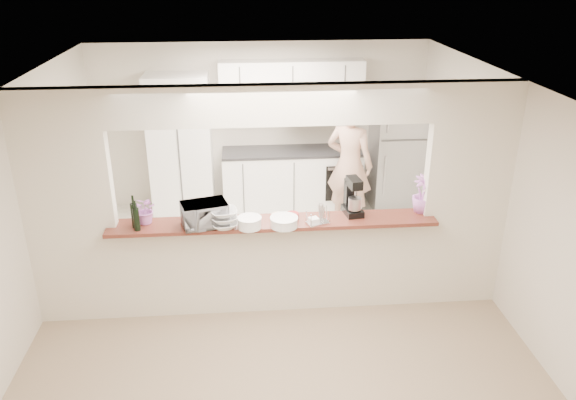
{
  "coord_description": "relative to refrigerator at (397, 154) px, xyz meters",
  "views": [
    {
      "loc": [
        -0.29,
        -5.3,
        3.6
      ],
      "look_at": [
        0.18,
        0.3,
        1.17
      ],
      "focal_mm": 35.0,
      "sensor_mm": 36.0,
      "label": 1
    }
  ],
  "objects": [
    {
      "name": "plate_stack_b",
      "position": [
        -1.95,
        -2.84,
        0.29
      ],
      "size": [
        0.29,
        0.29,
        0.1
      ],
      "color": "white",
      "rests_on": "bar_counter"
    },
    {
      "name": "flower_right",
      "position": [
        -0.45,
        -2.6,
        0.44
      ],
      "size": [
        0.27,
        0.27,
        0.41
      ],
      "primitive_type": "imported",
      "rotation": [
        0.0,
        0.0,
        0.18
      ],
      "color": "#C671D2",
      "rests_on": "bar_counter"
    },
    {
      "name": "wine_bottle_a",
      "position": [
        -3.42,
        -2.8,
        0.36
      ],
      "size": [
        0.06,
        0.06,
        0.32
      ],
      "color": "black",
      "rests_on": "bar_counter"
    },
    {
      "name": "partition",
      "position": [
        -2.05,
        -2.65,
        0.63
      ],
      "size": [
        5.0,
        0.15,
        2.5
      ],
      "color": "silver",
      "rests_on": "floor"
    },
    {
      "name": "flower_left",
      "position": [
        -3.35,
        -2.64,
        0.39
      ],
      "size": [
        0.34,
        0.32,
        0.3
      ],
      "primitive_type": "imported",
      "rotation": [
        0.0,
        0.0,
        -0.41
      ],
      "color": "#DA73CD",
      "rests_on": "bar_counter"
    },
    {
      "name": "refrigerator",
      "position": [
        0.0,
        0.0,
        0.0
      ],
      "size": [
        0.75,
        0.7,
        1.7
      ],
      "primitive_type": "cube",
      "color": "#A3A3A7",
      "rests_on": "floor"
    },
    {
      "name": "red_bowl",
      "position": [
        -1.85,
        -2.67,
        0.27
      ],
      "size": [
        0.14,
        0.14,
        0.06
      ],
      "primitive_type": "cylinder",
      "color": "maroon",
      "rests_on": "bar_counter"
    },
    {
      "name": "utensil_caddy",
      "position": [
        -1.6,
        -2.8,
        0.33
      ],
      "size": [
        0.25,
        0.2,
        0.21
      ],
      "color": "silver",
      "rests_on": "bar_counter"
    },
    {
      "name": "bar_counter",
      "position": [
        -2.05,
        -2.65,
        -0.27
      ],
      "size": [
        3.4,
        0.38,
        1.09
      ],
      "color": "silver",
      "rests_on": "floor"
    },
    {
      "name": "tan_bowl",
      "position": [
        -2.0,
        -2.68,
        0.27
      ],
      "size": [
        0.14,
        0.14,
        0.06
      ],
      "primitive_type": "cylinder",
      "color": "#CFB292",
      "rests_on": "bar_counter"
    },
    {
      "name": "kitchen_cabinets",
      "position": [
        -2.24,
        0.07,
        0.12
      ],
      "size": [
        3.15,
        0.62,
        2.25
      ],
      "color": "white",
      "rests_on": "floor"
    },
    {
      "name": "wine_bottle_b",
      "position": [
        -3.45,
        -2.73,
        0.38
      ],
      "size": [
        0.07,
        0.07,
        0.35
      ],
      "color": "black",
      "rests_on": "bar_counter"
    },
    {
      "name": "tile_overlay",
      "position": [
        -2.05,
        -1.1,
        -0.84
      ],
      "size": [
        5.0,
        2.9,
        0.01
      ],
      "primitive_type": "cube",
      "color": "beige",
      "rests_on": "floor"
    },
    {
      "name": "stand_mixer",
      "position": [
        -1.2,
        -2.59,
        0.42
      ],
      "size": [
        0.21,
        0.3,
        0.41
      ],
      "color": "black",
      "rests_on": "bar_counter"
    },
    {
      "name": "plate_stack_a",
      "position": [
        -2.3,
        -2.84,
        0.3
      ],
      "size": [
        0.25,
        0.25,
        0.11
      ],
      "color": "white",
      "rests_on": "bar_counter"
    },
    {
      "name": "toaster_oven",
      "position": [
        -2.75,
        -2.75,
        0.36
      ],
      "size": [
        0.51,
        0.41,
        0.25
      ],
      "primitive_type": "imported",
      "rotation": [
        0.0,
        0.0,
        0.27
      ],
      "color": "#9D9DA2",
      "rests_on": "bar_counter"
    },
    {
      "name": "serving_bowls",
      "position": [
        -2.55,
        -2.82,
        0.34
      ],
      "size": [
        0.31,
        0.31,
        0.2
      ],
      "primitive_type": "imported",
      "rotation": [
        0.0,
        0.0,
        0.19
      ],
      "color": "white",
      "rests_on": "bar_counter"
    },
    {
      "name": "floor",
      "position": [
        -2.05,
        -2.65,
        -0.85
      ],
      "size": [
        6.0,
        6.0,
        0.0
      ],
      "primitive_type": "plane",
      "color": "tan",
      "rests_on": "ground"
    },
    {
      "name": "person",
      "position": [
        -0.85,
        -0.62,
        0.07
      ],
      "size": [
        0.8,
        0.71,
        1.83
      ],
      "primitive_type": "imported",
      "rotation": [
        0.0,
        0.0,
        2.62
      ],
      "color": "tan",
      "rests_on": "floor"
    }
  ]
}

